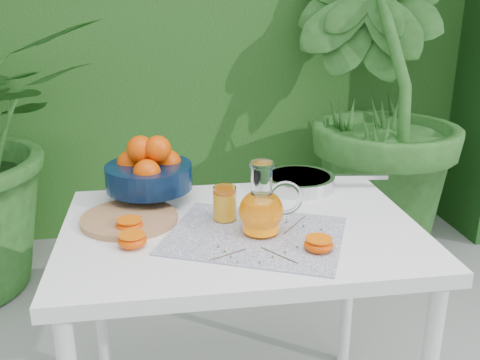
{
  "coord_description": "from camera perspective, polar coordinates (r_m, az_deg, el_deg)",
  "views": [
    {
      "loc": [
        -0.15,
        -1.39,
        1.37
      ],
      "look_at": [
        0.06,
        -0.0,
        0.88
      ],
      "focal_mm": 40.0,
      "sensor_mm": 36.0,
      "label": 1
    }
  ],
  "objects": [
    {
      "name": "cutting_board",
      "position": [
        1.57,
        -11.72,
        -4.06
      ],
      "size": [
        0.36,
        0.36,
        0.02
      ],
      "primitive_type": "cylinder",
      "rotation": [
        0.0,
        0.0,
        0.38
      ],
      "color": "#9D6547",
      "rests_on": "white_table"
    },
    {
      "name": "hedge_backdrop",
      "position": [
        3.46,
        -5.28,
        16.4
      ],
      "size": [
        8.0,
        1.65,
        2.5
      ],
      "color": "#164C15",
      "rests_on": "ground"
    },
    {
      "name": "orange_halves",
      "position": [
        1.41,
        -5.2,
        -6.0
      ],
      "size": [
        0.56,
        0.27,
        0.04
      ],
      "color": "#E05202",
      "rests_on": "white_table"
    },
    {
      "name": "potted_plant_right",
      "position": [
        2.82,
        13.99,
        8.21
      ],
      "size": [
        2.34,
        2.34,
        1.71
      ],
      "primitive_type": "imported",
      "rotation": [
        0.0,
        0.0,
        2.11
      ],
      "color": "#29511C",
      "rests_on": "ground"
    },
    {
      "name": "white_table",
      "position": [
        1.55,
        0.11,
        -7.64
      ],
      "size": [
        1.0,
        0.7,
        0.75
      ],
      "color": "white",
      "rests_on": "ground"
    },
    {
      "name": "thyme_sprigs",
      "position": [
        1.4,
        3.19,
        -6.68
      ],
      "size": [
        0.33,
        0.28,
        0.01
      ],
      "color": "brown",
      "rests_on": "white_table"
    },
    {
      "name": "placemat",
      "position": [
        1.45,
        1.62,
        -5.91
      ],
      "size": [
        0.57,
        0.51,
        0.0
      ],
      "primitive_type": "cube",
      "rotation": [
        0.0,
        0.0,
        -0.41
      ],
      "color": "#0C1244",
      "rests_on": "white_table"
    },
    {
      "name": "saute_pan",
      "position": [
        1.8,
        6.43,
        -0.11
      ],
      "size": [
        0.43,
        0.27,
        0.04
      ],
      "color": "silver",
      "rests_on": "white_table"
    },
    {
      "name": "juice_tumbler",
      "position": [
        1.53,
        -1.63,
        -2.6
      ],
      "size": [
        0.07,
        0.07,
        0.1
      ],
      "color": "white",
      "rests_on": "white_table"
    },
    {
      "name": "fruit_bowl",
      "position": [
        1.69,
        -9.69,
        0.98
      ],
      "size": [
        0.28,
        0.28,
        0.21
      ],
      "color": "black",
      "rests_on": "white_table"
    },
    {
      "name": "juice_pitcher",
      "position": [
        1.44,
        2.37,
        -3.1
      ],
      "size": [
        0.18,
        0.14,
        0.2
      ],
      "color": "white",
      "rests_on": "white_table"
    }
  ]
}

